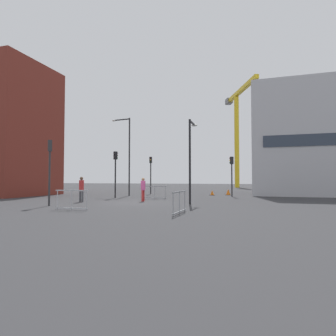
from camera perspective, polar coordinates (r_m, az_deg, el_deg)
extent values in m
plane|color=#333335|center=(20.36, -6.17, -6.90)|extent=(160.00, 160.00, 0.00)
cube|color=maroon|center=(33.80, -29.69, 6.49)|extent=(8.24, 7.72, 13.23)
cube|color=#B7B7BC|center=(34.35, 27.56, 4.74)|extent=(13.08, 9.94, 11.35)
cube|color=#2D3847|center=(29.41, 29.31, 5.05)|extent=(10.99, 0.08, 1.10)
cylinder|color=yellow|center=(57.91, 13.62, 5.13)|extent=(0.90, 0.90, 18.02)
cube|color=yellow|center=(57.42, 14.41, 14.81)|extent=(6.41, 14.32, 0.70)
cube|color=slate|center=(64.29, 12.13, 12.93)|extent=(1.79, 2.12, 1.10)
cylinder|color=#232326|center=(28.71, -7.76, 2.27)|extent=(0.14, 0.14, 7.81)
cube|color=#232326|center=(29.74, -9.27, 9.54)|extent=(1.86, 0.31, 0.10)
ellipsoid|color=silver|center=(30.24, -10.76, 9.31)|extent=(0.44, 0.24, 0.16)
cylinder|color=black|center=(18.86, 4.40, 1.30)|extent=(0.14, 0.14, 5.64)
cube|color=black|center=(19.96, 4.86, 8.99)|extent=(0.11, 1.55, 0.10)
ellipsoid|color=silver|center=(20.70, 5.31, 8.53)|extent=(0.44, 0.24, 0.16)
cylinder|color=black|center=(25.51, -10.52, -2.11)|extent=(0.12, 0.12, 3.40)
cube|color=black|center=(25.60, -10.49, 2.48)|extent=(0.36, 0.37, 0.70)
sphere|color=#390605|center=(25.69, -10.13, 2.95)|extent=(0.11, 0.11, 0.11)
sphere|color=#3C2905|center=(25.67, -10.13, 2.46)|extent=(0.11, 0.11, 0.11)
sphere|color=green|center=(25.65, -10.13, 1.97)|extent=(0.11, 0.11, 0.11)
cylinder|color=#232326|center=(31.65, -3.49, -2.12)|extent=(0.12, 0.12, 3.44)
cube|color=#232326|center=(31.72, -3.48, 1.62)|extent=(0.26, 0.30, 0.70)
sphere|color=#390605|center=(31.57, -3.57, 2.03)|extent=(0.11, 0.11, 0.11)
sphere|color=#F2A514|center=(31.55, -3.57, 1.64)|extent=(0.11, 0.11, 0.11)
sphere|color=#07330F|center=(31.54, -3.57, 1.24)|extent=(0.11, 0.11, 0.11)
cylinder|color=#232326|center=(27.57, 12.68, -2.43)|extent=(0.12, 0.12, 3.08)
cube|color=#232326|center=(27.62, 12.65, 1.50)|extent=(0.35, 0.33, 0.70)
sphere|color=#390605|center=(27.58, 12.30, 1.96)|extent=(0.11, 0.11, 0.11)
sphere|color=#F2A514|center=(27.57, 12.30, 1.50)|extent=(0.11, 0.11, 0.11)
sphere|color=#07330F|center=(27.56, 12.31, 1.05)|extent=(0.11, 0.11, 0.11)
cylinder|color=#2D2D30|center=(19.13, -22.68, -1.95)|extent=(0.12, 0.12, 3.39)
cube|color=#2D2D30|center=(19.25, -22.59, 4.15)|extent=(0.37, 0.37, 0.70)
sphere|color=red|center=(19.44, -22.61, 4.74)|extent=(0.11, 0.11, 0.11)
sphere|color=#3C2905|center=(19.42, -22.62, 4.10)|extent=(0.11, 0.11, 0.11)
sphere|color=#07330F|center=(19.40, -22.62, 3.45)|extent=(0.11, 0.11, 0.11)
cylinder|color=#4C4C51|center=(21.48, -16.77, -5.41)|extent=(0.14, 0.14, 0.87)
cylinder|color=#4C4C51|center=(21.60, -17.21, -5.39)|extent=(0.14, 0.14, 0.87)
cylinder|color=red|center=(21.51, -16.96, -3.29)|extent=(0.34, 0.34, 0.72)
sphere|color=brown|center=(21.50, -16.95, -2.02)|extent=(0.23, 0.23, 0.23)
cylinder|color=red|center=(21.22, -5.15, -5.58)|extent=(0.14, 0.14, 0.83)
cylinder|color=red|center=(21.40, -4.91, -5.55)|extent=(0.14, 0.14, 0.83)
cylinder|color=#D14C8C|center=(21.28, -5.03, -3.51)|extent=(0.34, 0.34, 0.70)
sphere|color=#8C6647|center=(21.28, -5.02, -2.27)|extent=(0.23, 0.23, 0.23)
cube|color=gray|center=(13.63, 2.29, -4.80)|extent=(0.09, 2.28, 0.06)
cube|color=gray|center=(13.71, 2.30, -8.77)|extent=(0.09, 2.28, 0.06)
cylinder|color=gray|center=(12.69, 1.03, -7.37)|extent=(0.04, 0.04, 1.05)
cylinder|color=gray|center=(13.67, 2.29, -7.00)|extent=(0.04, 0.04, 1.05)
cylinder|color=gray|center=(14.65, 3.38, -6.67)|extent=(0.04, 0.04, 1.05)
cube|color=#B2B5BA|center=(16.12, -18.74, -4.29)|extent=(1.94, 0.15, 0.06)
cube|color=#B2B5BA|center=(16.19, -18.78, -7.65)|extent=(1.94, 0.15, 0.06)
cylinder|color=#B2B5BA|center=(16.65, -21.29, -5.99)|extent=(0.04, 0.04, 1.05)
cylinder|color=#B2B5BA|center=(16.15, -18.76, -6.15)|extent=(0.04, 0.04, 1.05)
cylinder|color=#B2B5BA|center=(15.69, -16.08, -6.30)|extent=(0.04, 0.04, 1.05)
cube|color=gray|center=(23.64, -2.71, -3.71)|extent=(2.13, 0.24, 0.06)
cube|color=gray|center=(23.68, -2.71, -6.01)|extent=(2.13, 0.24, 0.06)
cylinder|color=gray|center=(24.08, -4.79, -4.93)|extent=(0.04, 0.04, 1.05)
cylinder|color=gray|center=(23.66, -2.71, -4.98)|extent=(0.04, 0.04, 1.05)
cylinder|color=gray|center=(23.27, -0.56, -5.03)|extent=(0.04, 0.04, 1.05)
cube|color=black|center=(29.61, 8.85, -5.39)|extent=(0.53, 0.53, 0.03)
cone|color=orange|center=(29.60, 8.85, -4.90)|extent=(0.41, 0.41, 0.54)
cube|color=black|center=(30.36, 11.99, -5.29)|extent=(0.61, 0.61, 0.03)
cone|color=orange|center=(30.35, 11.98, -4.74)|extent=(0.47, 0.47, 0.61)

